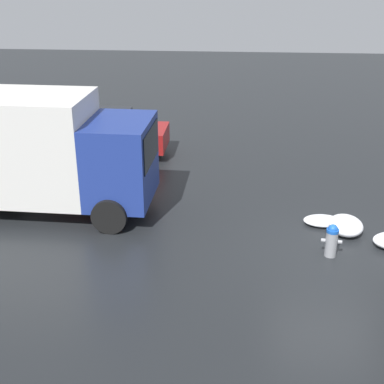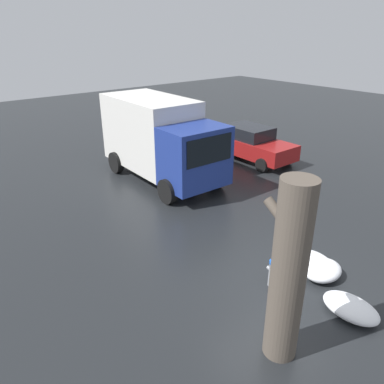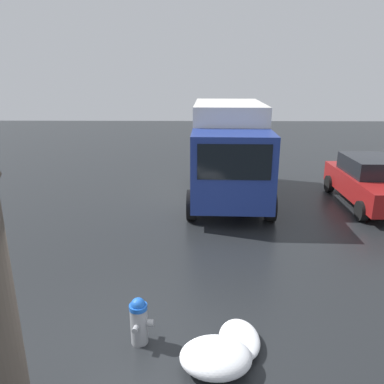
# 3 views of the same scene
# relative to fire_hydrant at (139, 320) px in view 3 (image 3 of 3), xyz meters

# --- Properties ---
(ground_plane) EXTENTS (60.00, 60.00, 0.00)m
(ground_plane) POSITION_rel_fire_hydrant_xyz_m (0.00, 0.00, -0.41)
(ground_plane) COLOR black
(fire_hydrant) EXTENTS (0.48, 0.38, 0.81)m
(fire_hydrant) POSITION_rel_fire_hydrant_xyz_m (0.00, 0.00, 0.00)
(fire_hydrant) COLOR gray
(fire_hydrant) RESTS_ON ground_plane
(delivery_truck) EXTENTS (5.90, 2.71, 3.20)m
(delivery_truck) POSITION_rel_fire_hydrant_xyz_m (7.49, -1.96, 1.31)
(delivery_truck) COLOR navy
(delivery_truck) RESTS_ON ground_plane
(pedestrian) EXTENTS (0.40, 0.40, 1.84)m
(pedestrian) POSITION_rel_fire_hydrant_xyz_m (5.79, -2.18, 0.59)
(pedestrian) COLOR #23232D
(pedestrian) RESTS_ON ground_plane
(parked_car) EXTENTS (4.22, 1.95, 1.55)m
(parked_car) POSITION_rel_fire_hydrant_xyz_m (6.81, -6.59, 0.37)
(parked_car) COLOR maroon
(parked_car) RESTS_ON ground_plane
(snow_pile_by_hydrant) EXTENTS (0.85, 1.05, 0.41)m
(snow_pile_by_hydrant) POSITION_rel_fire_hydrant_xyz_m (-0.56, -1.19, -0.21)
(snow_pile_by_hydrant) COLOR white
(snow_pile_by_hydrant) RESTS_ON ground_plane
(snow_pile_curbside) EXTENTS (0.99, 0.65, 0.22)m
(snow_pile_curbside) POSITION_rel_fire_hydrant_xyz_m (-0.05, -1.59, -0.30)
(snow_pile_curbside) COLOR white
(snow_pile_curbside) RESTS_ON ground_plane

